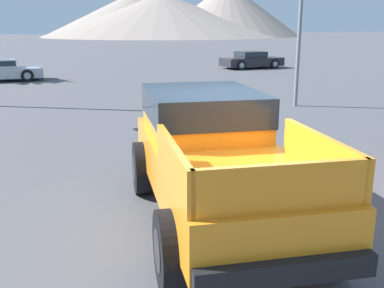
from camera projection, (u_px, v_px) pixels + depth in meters
ground_plane at (240, 215)px, 7.13m from camera, size 320.00×320.00×0.00m
orange_pickup_truck at (212, 149)px, 6.88m from camera, size 2.88×5.48×1.90m
parked_car_dark at (251, 60)px, 31.44m from camera, size 4.30×2.02×1.16m
parked_car_silver at (0, 70)px, 24.22m from camera, size 4.44×2.09×1.14m
distant_mountain_range at (169, 13)px, 121.12m from camera, size 69.08×63.41×14.07m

